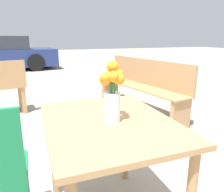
{
  "coord_description": "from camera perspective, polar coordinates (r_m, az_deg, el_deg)",
  "views": [
    {
      "loc": [
        -0.43,
        -1.1,
        1.19
      ],
      "look_at": [
        0.01,
        -0.04,
        0.88
      ],
      "focal_mm": 35.0,
      "sensor_mm": 36.0,
      "label": 1
    }
  ],
  "objects": [
    {
      "name": "flower_vase",
      "position": [
        1.19,
        -0.03,
        0.12
      ],
      "size": [
        0.14,
        0.14,
        0.34
      ],
      "color": "silver",
      "rests_on": "table_front"
    },
    {
      "name": "bench_near",
      "position": [
        3.49,
        7.95,
        3.23
      ],
      "size": [
        0.67,
        1.86,
        0.85
      ],
      "color": "tan",
      "rests_on": "ground_plane"
    },
    {
      "name": "table_front",
      "position": [
        1.31,
        -0.94,
        -10.71
      ],
      "size": [
        0.74,
        0.93,
        0.72
      ],
      "color": "tan",
      "rests_on": "ground_plane"
    }
  ]
}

